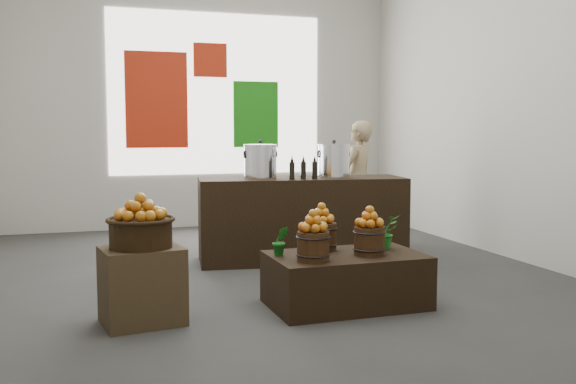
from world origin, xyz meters
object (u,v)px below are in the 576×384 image
object	(u,v)px
stock_pot_center	(334,162)
shopper	(358,181)
stock_pot_left	(260,162)
counter	(302,219)
crate	(142,285)
display_table	(346,280)
wicker_basket	(141,234)

from	to	relation	value
stock_pot_center	shopper	distance (m)	1.30
stock_pot_left	counter	bearing A→B (deg)	-7.35
crate	counter	distance (m)	2.69
display_table	counter	bearing A→B (deg)	81.18
stock_pot_center	shopper	size ratio (longest dim) A/B	0.22
stock_pot_center	shopper	bearing A→B (deg)	53.81
stock_pot_left	crate	bearing A→B (deg)	-126.90
stock_pot_left	shopper	distance (m)	1.84
counter	stock_pot_left	size ratio (longest dim) A/B	6.47
shopper	crate	bearing A→B (deg)	6.20
crate	display_table	xyz separation A→B (m)	(1.66, -0.01, -0.07)
wicker_basket	counter	bearing A→B (deg)	44.39
crate	stock_pot_left	size ratio (longest dim) A/B	1.66
counter	stock_pot_center	world-z (taller)	stock_pot_center
counter	stock_pot_left	world-z (taller)	stock_pot_left
wicker_basket	crate	bearing A→B (deg)	0.00
display_table	counter	distance (m)	1.92
stock_pot_left	shopper	size ratio (longest dim) A/B	0.22
counter	crate	bearing A→B (deg)	-128.26
display_table	stock_pot_left	bearing A→B (deg)	94.95
crate	stock_pot_center	distance (m)	3.03
wicker_basket	stock_pot_center	world-z (taller)	stock_pot_center
counter	stock_pot_left	distance (m)	0.79
crate	stock_pot_left	world-z (taller)	stock_pot_left
stock_pot_left	shopper	world-z (taller)	shopper
wicker_basket	display_table	xyz separation A→B (m)	(1.66, -0.01, -0.47)
crate	display_table	world-z (taller)	crate
counter	shopper	world-z (taller)	shopper
crate	display_table	bearing A→B (deg)	-0.49
stock_pot_left	stock_pot_center	world-z (taller)	same
wicker_basket	display_table	size ratio (longest dim) A/B	0.37
crate	shopper	distance (m)	4.18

